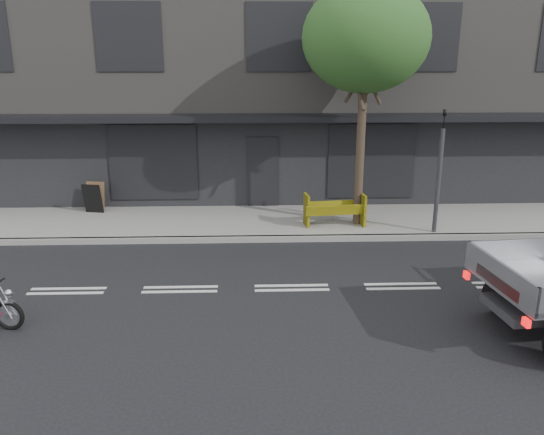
{
  "coord_description": "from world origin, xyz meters",
  "views": [
    {
      "loc": [
        -0.79,
        -10.52,
        4.7
      ],
      "look_at": [
        -0.41,
        0.5,
        1.45
      ],
      "focal_mm": 35.0,
      "sensor_mm": 36.0,
      "label": 1
    }
  ],
  "objects_px": {
    "street_tree": "(366,39)",
    "construction_barrier": "(336,211)",
    "traffic_light_pole": "(439,179)",
    "sandwich_board": "(93,199)"
  },
  "relations": [
    {
      "from": "street_tree",
      "to": "traffic_light_pole",
      "type": "bearing_deg",
      "value": -23.03
    },
    {
      "from": "street_tree",
      "to": "construction_barrier",
      "type": "bearing_deg",
      "value": -149.86
    },
    {
      "from": "street_tree",
      "to": "sandwich_board",
      "type": "relative_size",
      "value": 7.26
    },
    {
      "from": "sandwich_board",
      "to": "traffic_light_pole",
      "type": "bearing_deg",
      "value": -1.28
    },
    {
      "from": "traffic_light_pole",
      "to": "construction_barrier",
      "type": "xyz_separation_m",
      "value": [
        -2.69,
        0.45,
        -1.02
      ]
    },
    {
      "from": "street_tree",
      "to": "traffic_light_pole",
      "type": "xyz_separation_m",
      "value": [
        2.0,
        -0.85,
        -3.63
      ]
    },
    {
      "from": "street_tree",
      "to": "traffic_light_pole",
      "type": "height_order",
      "value": "street_tree"
    },
    {
      "from": "street_tree",
      "to": "construction_barrier",
      "type": "height_order",
      "value": "street_tree"
    },
    {
      "from": "construction_barrier",
      "to": "sandwich_board",
      "type": "relative_size",
      "value": 1.85
    },
    {
      "from": "traffic_light_pole",
      "to": "construction_barrier",
      "type": "bearing_deg",
      "value": 170.58
    }
  ]
}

